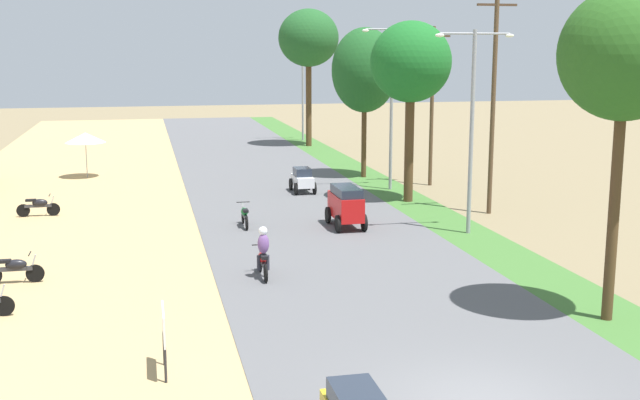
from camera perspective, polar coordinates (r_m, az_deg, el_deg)
parked_motorbike_second at (r=26.30m, az=-21.00°, el=-4.55°), size 1.80×0.54×0.94m
parked_motorbike_third at (r=36.40m, az=-19.46°, el=-0.35°), size 1.80×0.54×0.94m
street_signboard at (r=18.11m, az=-11.11°, el=-9.02°), size 0.06×1.30×1.50m
vendor_umbrella at (r=46.44m, az=-16.43°, el=4.30°), size 2.20×2.20×2.52m
median_tree_nearest at (r=21.76m, az=20.96°, el=9.59°), size 3.33×3.33×8.68m
median_tree_second at (r=37.42m, az=6.51°, el=9.68°), size 3.74×3.74×8.40m
median_tree_third at (r=44.56m, az=3.21°, el=9.23°), size 3.65×3.65×8.29m
median_tree_fourth at (r=59.20m, az=-0.83°, el=11.45°), size 4.40×4.40×10.00m
streetlamp_near at (r=31.17m, az=10.82°, el=5.77°), size 3.16×0.20×7.83m
streetlamp_mid at (r=40.69m, az=5.14°, el=7.32°), size 3.16×0.20×8.22m
streetlamp_far at (r=62.97m, az=-1.25°, el=8.34°), size 3.16×0.20×7.76m
utility_pole_near at (r=35.48m, az=12.28°, el=6.91°), size 1.80×0.20×9.51m
utility_pole_far at (r=42.55m, az=8.00°, el=6.84°), size 1.80×0.20×8.33m
car_van_red at (r=32.08m, az=1.86°, el=-0.30°), size 1.19×2.41×1.67m
car_hatchback_white at (r=40.05m, az=-1.27°, el=1.51°), size 1.04×2.00×1.23m
motorbike_foreground_rider at (r=25.14m, az=-4.10°, el=-3.83°), size 0.54×1.80×1.66m
motorbike_ahead_second at (r=32.42m, az=-5.41°, el=-1.04°), size 0.54×1.80×0.94m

